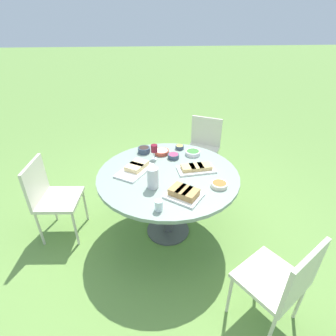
{
  "coord_description": "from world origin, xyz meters",
  "views": [
    {
      "loc": [
        0.18,
        2.22,
        2.14
      ],
      "look_at": [
        0.0,
        0.0,
        0.83
      ],
      "focal_mm": 28.0,
      "sensor_mm": 36.0,
      "label": 1
    }
  ],
  "objects": [
    {
      "name": "platter_bread_main",
      "position": [
        -0.29,
        -0.03,
        0.8
      ],
      "size": [
        0.4,
        0.23,
        0.06
      ],
      "color": "white",
      "rests_on": "dining_table"
    },
    {
      "name": "chair_far_back",
      "position": [
        -0.61,
        -1.15,
        0.52
      ],
      "size": [
        0.58,
        0.58,
        0.89
      ],
      "color": "beige",
      "rests_on": "ground_plane"
    },
    {
      "name": "chair_near_left",
      "position": [
        1.23,
        -0.09,
        0.52
      ],
      "size": [
        0.45,
        0.47,
        0.89
      ],
      "color": "beige",
      "rests_on": "ground_plane"
    },
    {
      "name": "dining_table",
      "position": [
        0.0,
        0.0,
        0.68
      ],
      "size": [
        1.41,
        1.41,
        0.77
      ],
      "color": "#4C4C51",
      "rests_on": "ground_plane"
    },
    {
      "name": "wine_glass",
      "position": [
        0.12,
        -0.31,
        0.89
      ],
      "size": [
        0.07,
        0.07,
        0.17
      ],
      "color": "silver",
      "rests_on": "dining_table"
    },
    {
      "name": "cup_water_near",
      "position": [
        0.12,
        0.56,
        0.82
      ],
      "size": [
        0.07,
        0.07,
        0.09
      ],
      "color": "silver",
      "rests_on": "dining_table"
    },
    {
      "name": "chair_near_right",
      "position": [
        -0.72,
        1.1,
        0.52
      ],
      "size": [
        0.6,
        0.59,
        0.89
      ],
      "color": "beige",
      "rests_on": "ground_plane"
    },
    {
      "name": "platter_sandwich_side",
      "position": [
        0.32,
        -0.08,
        0.8
      ],
      "size": [
        0.41,
        0.46,
        0.07
      ],
      "color": "white",
      "rests_on": "dining_table"
    },
    {
      "name": "bowl_fries",
      "position": [
        -0.18,
        -0.54,
        0.79
      ],
      "size": [
        0.1,
        0.1,
        0.04
      ],
      "color": "#334256",
      "rests_on": "dining_table"
    },
    {
      "name": "ground_plane",
      "position": [
        0.0,
        0.0,
        0.0
      ],
      "size": [
        40.0,
        40.0,
        0.0
      ],
      "primitive_type": "plane",
      "color": "#668E42"
    },
    {
      "name": "bowl_salad",
      "position": [
        -0.31,
        -0.38,
        0.8
      ],
      "size": [
        0.17,
        0.17,
        0.05
      ],
      "color": "silver",
      "rests_on": "dining_table"
    },
    {
      "name": "platter_charcuterie",
      "position": [
        -0.1,
        0.4,
        0.81
      ],
      "size": [
        0.38,
        0.37,
        0.08
      ],
      "color": "white",
      "rests_on": "dining_table"
    },
    {
      "name": "bowl_dip_cream",
      "position": [
        0.04,
        -0.43,
        0.79
      ],
      "size": [
        0.17,
        0.17,
        0.04
      ],
      "color": "#B74733",
      "rests_on": "dining_table"
    },
    {
      "name": "water_pitcher",
      "position": [
        0.16,
        0.23,
        0.87
      ],
      "size": [
        0.11,
        0.1,
        0.2
      ],
      "color": "silver",
      "rests_on": "dining_table"
    },
    {
      "name": "bowl_roasted_veg",
      "position": [
        -0.45,
        0.27,
        0.79
      ],
      "size": [
        0.15,
        0.15,
        0.04
      ],
      "color": "beige",
      "rests_on": "dining_table"
    },
    {
      "name": "bowl_olives",
      "position": [
        0.24,
        -0.48,
        0.81
      ],
      "size": [
        0.14,
        0.14,
        0.06
      ],
      "color": "#334256",
      "rests_on": "dining_table"
    },
    {
      "name": "bowl_dip_red",
      "position": [
        -0.09,
        -0.31,
        0.8
      ],
      "size": [
        0.12,
        0.12,
        0.05
      ],
      "color": "#334256",
      "rests_on": "dining_table"
    }
  ]
}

